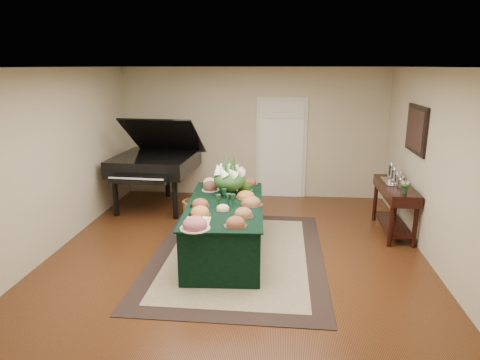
# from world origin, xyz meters

# --- Properties ---
(ground) EXTENTS (6.00, 6.00, 0.00)m
(ground) POSITION_xyz_m (0.00, 0.00, 0.00)
(ground) COLOR black
(ground) RESTS_ON ground
(area_rug) EXTENTS (2.50, 3.50, 0.01)m
(area_rug) POSITION_xyz_m (0.00, -0.10, 0.01)
(area_rug) COLOR black
(area_rug) RESTS_ON ground
(kitchen_doorway) EXTENTS (1.05, 0.07, 2.10)m
(kitchen_doorway) POSITION_xyz_m (0.60, 2.97, 1.02)
(kitchen_doorway) COLOR silver
(kitchen_doorway) RESTS_ON ground
(buffet_table) EXTENTS (1.23, 2.36, 0.78)m
(buffet_table) POSITION_xyz_m (-0.19, -0.01, 0.39)
(buffet_table) COLOR black
(buffet_table) RESTS_ON ground
(food_platters) EXTENTS (1.08, 2.42, 0.12)m
(food_platters) POSITION_xyz_m (-0.19, -0.01, 0.82)
(food_platters) COLOR silver
(food_platters) RESTS_ON buffet_table
(cutting_board) EXTENTS (0.33, 0.33, 0.10)m
(cutting_board) POSITION_xyz_m (-0.43, -0.80, 0.81)
(cutting_board) COLOR tan
(cutting_board) RESTS_ON buffet_table
(green_goblets) EXTENTS (0.28, 0.38, 0.18)m
(green_goblets) POSITION_xyz_m (-0.17, -0.06, 0.87)
(green_goblets) COLOR #14321D
(green_goblets) RESTS_ON buffet_table
(floral_centerpiece) EXTENTS (0.51, 0.51, 0.51)m
(floral_centerpiece) POSITION_xyz_m (-0.17, 0.42, 1.08)
(floral_centerpiece) COLOR #14321D
(floral_centerpiece) RESTS_ON buffet_table
(grand_piano) EXTENTS (1.66, 1.84, 1.80)m
(grand_piano) POSITION_xyz_m (-1.82, 1.98, 0.91)
(grand_piano) COLOR black
(grand_piano) RESTS_ON ground
(wicker_basket) EXTENTS (0.43, 0.43, 0.27)m
(wicker_basket) POSITION_xyz_m (-0.99, 1.59, 0.14)
(wicker_basket) COLOR olive
(wicker_basket) RESTS_ON ground
(mahogany_sideboard) EXTENTS (0.45, 1.39, 0.84)m
(mahogany_sideboard) POSITION_xyz_m (2.50, 1.05, 0.65)
(mahogany_sideboard) COLOR black
(mahogany_sideboard) RESTS_ON ground
(tea_service) EXTENTS (0.34, 0.74, 0.30)m
(tea_service) POSITION_xyz_m (2.50, 1.18, 0.95)
(tea_service) COLOR silver
(tea_service) RESTS_ON mahogany_sideboard
(pink_bouquet) EXTENTS (0.16, 0.16, 0.20)m
(pink_bouquet) POSITION_xyz_m (2.50, 0.55, 0.97)
(pink_bouquet) COLOR #14321D
(pink_bouquet) RESTS_ON mahogany_sideboard
(wall_painting) EXTENTS (0.05, 0.95, 0.75)m
(wall_painting) POSITION_xyz_m (2.72, 1.05, 1.75)
(wall_painting) COLOR black
(wall_painting) RESTS_ON ground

